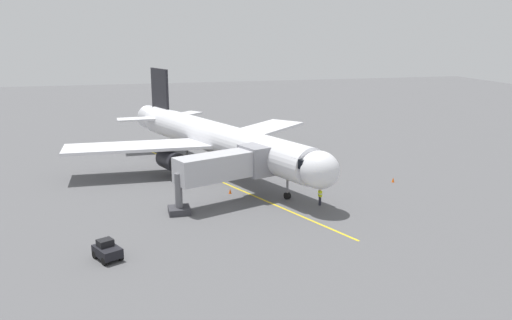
{
  "coord_description": "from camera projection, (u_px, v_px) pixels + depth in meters",
  "views": [
    {
      "loc": [
        10.5,
        63.35,
        16.85
      ],
      "look_at": [
        -3.34,
        8.84,
        3.0
      ],
      "focal_mm": 37.35,
      "sensor_mm": 36.0,
      "label": 1
    }
  ],
  "objects": [
    {
      "name": "safety_cone_nose_right",
      "position": [
        393.0,
        180.0,
        60.18
      ],
      "size": [
        0.32,
        0.32,
        0.55
      ],
      "primitive_type": "cone",
      "color": "#F2590F",
      "rests_on": "ground"
    },
    {
      "name": "airplane",
      "position": [
        216.0,
        139.0,
        64.23
      ],
      "size": [
        32.46,
        38.76,
        11.5
      ],
      "color": "white",
      "rests_on": "ground"
    },
    {
      "name": "ground_plane",
      "position": [
        213.0,
        169.0,
        66.15
      ],
      "size": [
        220.0,
        220.0,
        0.0
      ],
      "primitive_type": "plane",
      "color": "#565659"
    },
    {
      "name": "jet_bridge",
      "position": [
        229.0,
        166.0,
        52.34
      ],
      "size": [
        11.28,
        6.46,
        5.4
      ],
      "color": "#B7B7BC",
      "rests_on": "ground"
    },
    {
      "name": "safety_cone_nose_left",
      "position": [
        230.0,
        191.0,
        56.02
      ],
      "size": [
        0.32,
        0.32,
        0.55
      ],
      "primitive_type": "cone",
      "color": "#F2590F",
      "rests_on": "ground"
    },
    {
      "name": "ground_crew_marshaller",
      "position": [
        320.0,
        197.0,
        52.19
      ],
      "size": [
        0.34,
        0.45,
        1.71
      ],
      "color": "#23232D",
      "rests_on": "ground"
    },
    {
      "name": "tug_near_nose",
      "position": [
        107.0,
        250.0,
        39.93
      ],
      "size": [
        2.37,
        2.73,
        1.5
      ],
      "color": "black",
      "rests_on": "ground"
    },
    {
      "name": "apron_lead_in_line",
      "position": [
        228.0,
        185.0,
        59.32
      ],
      "size": [
        14.67,
        37.39,
        0.01
      ],
      "primitive_type": "cube",
      "rotation": [
        0.0,
        0.0,
        0.37
      ],
      "color": "yellow",
      "rests_on": "ground"
    },
    {
      "name": "safety_cone_wing_port",
      "position": [
        334.0,
        180.0,
        59.98
      ],
      "size": [
        0.32,
        0.32,
        0.55
      ],
      "primitive_type": "cone",
      "color": "#F2590F",
      "rests_on": "ground"
    }
  ]
}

